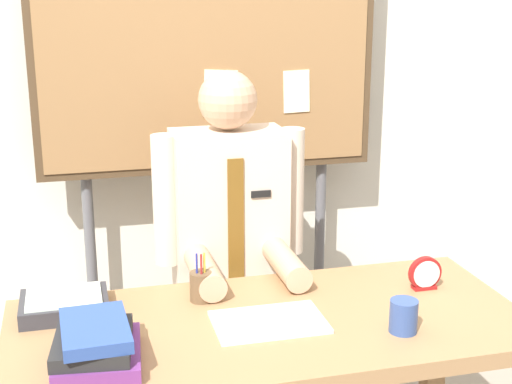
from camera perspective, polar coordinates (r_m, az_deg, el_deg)
back_wall at (r=3.09m, az=-4.47°, el=9.65°), size 6.40×0.08×2.70m
desk at (r=2.25m, az=1.10°, el=-12.21°), size 1.54×0.69×0.72m
person at (r=2.72m, az=-2.03°, el=-6.42°), size 0.55×0.56×1.40m
bulletin_board at (r=2.88m, az=-3.79°, el=11.66°), size 1.35×0.09×2.05m
book_stack at (r=1.99m, az=-12.36°, el=-11.59°), size 0.25×0.29×0.12m
open_notebook at (r=2.18m, az=1.01°, el=-10.09°), size 0.33×0.21×0.01m
desk_clock at (r=2.46m, az=13.02°, el=-6.28°), size 0.11×0.04×0.11m
coffee_mug at (r=2.16m, az=11.41°, el=-9.45°), size 0.08×0.08×0.10m
pen_holder at (r=2.32m, az=-4.31°, el=-7.31°), size 0.07×0.07×0.16m
paper_tray at (r=2.31m, az=-14.69°, el=-8.47°), size 0.26×0.20×0.06m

